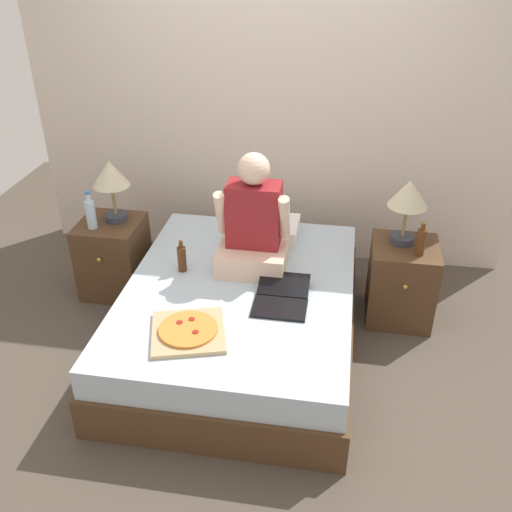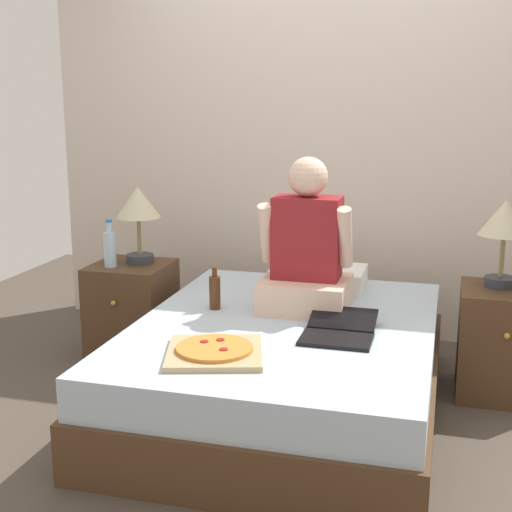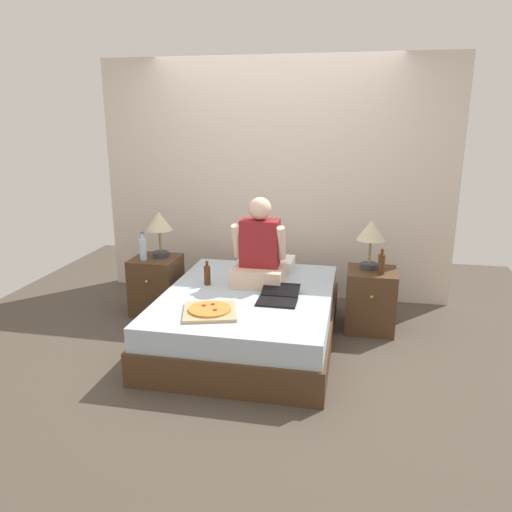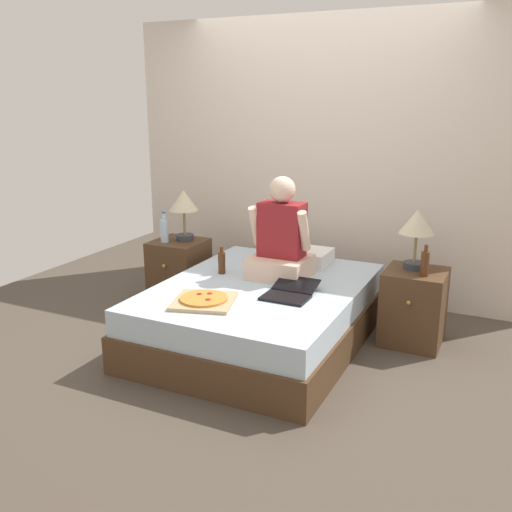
{
  "view_description": "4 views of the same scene",
  "coord_description": "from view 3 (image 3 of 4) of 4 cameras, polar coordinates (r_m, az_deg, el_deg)",
  "views": [
    {
      "loc": [
        0.59,
        -2.92,
        2.44
      ],
      "look_at": [
        0.13,
        -0.11,
        0.75
      ],
      "focal_mm": 40.0,
      "sensor_mm": 36.0,
      "label": 1
    },
    {
      "loc": [
        0.74,
        -3.22,
        1.54
      ],
      "look_at": [
        -0.12,
        -0.11,
        0.8
      ],
      "focal_mm": 50.0,
      "sensor_mm": 36.0,
      "label": 2
    },
    {
      "loc": [
        0.87,
        -3.93,
        1.92
      ],
      "look_at": [
        0.07,
        -0.03,
        0.79
      ],
      "focal_mm": 35.0,
      "sensor_mm": 36.0,
      "label": 3
    },
    {
      "loc": [
        1.71,
        -3.65,
        1.82
      ],
      "look_at": [
        0.08,
        -0.25,
        0.75
      ],
      "focal_mm": 40.0,
      "sensor_mm": 36.0,
      "label": 4
    }
  ],
  "objects": [
    {
      "name": "beer_bottle_on_bed",
      "position": [
        4.46,
        -5.6,
        -2.16
      ],
      "size": [
        0.06,
        0.06,
        0.22
      ],
      "color": "#4C2811",
      "rests_on": "bed"
    },
    {
      "name": "beer_bottle",
      "position": [
        4.5,
        14.14,
        -0.86
      ],
      "size": [
        0.06,
        0.06,
        0.23
      ],
      "color": "#512D14",
      "rests_on": "nightstand_right"
    },
    {
      "name": "pizza_box",
      "position": [
        3.86,
        -5.29,
        -6.26
      ],
      "size": [
        0.5,
        0.5,
        0.05
      ],
      "color": "tan",
      "rests_on": "bed"
    },
    {
      "name": "person_seated",
      "position": [
        4.43,
        0.41,
        0.41
      ],
      "size": [
        0.47,
        0.4,
        0.78
      ],
      "color": "beige",
      "rests_on": "bed"
    },
    {
      "name": "lamp_on_right_nightstand",
      "position": [
        4.59,
        13.01,
        2.5
      ],
      "size": [
        0.26,
        0.26,
        0.45
      ],
      "color": "#333842",
      "rests_on": "nightstand_right"
    },
    {
      "name": "bed",
      "position": [
        4.37,
        -0.88,
        -7.01
      ],
      "size": [
        1.46,
        1.9,
        0.46
      ],
      "color": "#4C331E",
      "rests_on": "ground"
    },
    {
      "name": "pillow",
      "position": [
        4.88,
        1.24,
        -0.9
      ],
      "size": [
        0.52,
        0.34,
        0.12
      ],
      "primitive_type": "cube",
      "color": "white",
      "rests_on": "bed"
    },
    {
      "name": "wall_back",
      "position": [
        5.36,
        2.09,
        8.62
      ],
      "size": [
        3.72,
        0.12,
        2.5
      ],
      "primitive_type": "cube",
      "color": "beige",
      "rests_on": "ground"
    },
    {
      "name": "nightstand_right",
      "position": [
        4.71,
        12.93,
        -4.9
      ],
      "size": [
        0.44,
        0.47,
        0.57
      ],
      "color": "#4C331E",
      "rests_on": "ground"
    },
    {
      "name": "ground_plane",
      "position": [
        4.46,
        -0.87,
        -9.67
      ],
      "size": [
        5.72,
        5.72,
        0.0
      ],
      "primitive_type": "plane",
      "color": "#4C4238"
    },
    {
      "name": "water_bottle",
      "position": [
        4.92,
        -12.78,
        0.82
      ],
      "size": [
        0.07,
        0.07,
        0.28
      ],
      "color": "silver",
      "rests_on": "nightstand_left"
    },
    {
      "name": "lamp_on_left_nightstand",
      "position": [
        4.95,
        -11.01,
        3.58
      ],
      "size": [
        0.26,
        0.26,
        0.45
      ],
      "color": "#333842",
      "rests_on": "nightstand_left"
    },
    {
      "name": "laptop",
      "position": [
        4.1,
        2.56,
        -4.79
      ],
      "size": [
        0.32,
        0.41,
        0.07
      ],
      "color": "black",
      "rests_on": "bed"
    },
    {
      "name": "nightstand_left",
      "position": [
        5.08,
        -11.28,
        -3.27
      ],
      "size": [
        0.44,
        0.47,
        0.57
      ],
      "color": "#4C331E",
      "rests_on": "ground"
    }
  ]
}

